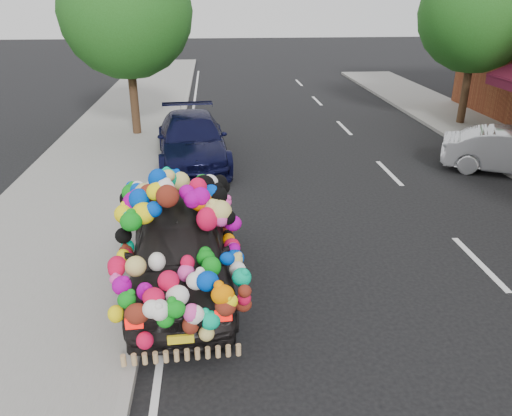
# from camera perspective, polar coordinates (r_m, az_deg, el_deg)

# --- Properties ---
(ground) EXTENTS (100.00, 100.00, 0.00)m
(ground) POSITION_cam_1_polar(r_m,az_deg,el_deg) (8.94, 3.31, -7.29)
(ground) COLOR black
(ground) RESTS_ON ground
(sidewalk) EXTENTS (4.00, 60.00, 0.12)m
(sidewalk) POSITION_cam_1_polar(r_m,az_deg,el_deg) (9.37, -23.96, -7.53)
(sidewalk) COLOR gray
(sidewalk) RESTS_ON ground
(kerb) EXTENTS (0.15, 60.00, 0.13)m
(kerb) POSITION_cam_1_polar(r_m,az_deg,el_deg) (8.91, -11.95, -7.46)
(kerb) COLOR gray
(kerb) RESTS_ON ground
(lane_markings) EXTENTS (6.00, 50.00, 0.01)m
(lane_markings) POSITION_cam_1_polar(r_m,az_deg,el_deg) (10.07, 24.15, -5.73)
(lane_markings) COLOR silver
(lane_markings) RESTS_ON ground
(tree_near_sidewalk) EXTENTS (4.20, 4.20, 6.13)m
(tree_near_sidewalk) POSITION_cam_1_polar(r_m,az_deg,el_deg) (17.31, -14.67, 20.92)
(tree_near_sidewalk) COLOR #332114
(tree_near_sidewalk) RESTS_ON ground
(tree_far_b) EXTENTS (4.00, 4.00, 5.90)m
(tree_far_b) POSITION_cam_1_polar(r_m,az_deg,el_deg) (19.86, 24.02, 19.61)
(tree_far_b) COLOR #332114
(tree_far_b) RESTS_ON ground
(plush_art_car) EXTENTS (2.23, 4.37, 2.04)m
(plush_art_car) POSITION_cam_1_polar(r_m,az_deg,el_deg) (8.14, -8.89, -2.55)
(plush_art_car) COLOR black
(plush_art_car) RESTS_ON ground
(navy_sedan) EXTENTS (2.33, 4.87, 1.37)m
(navy_sedan) POSITION_cam_1_polar(r_m,az_deg,el_deg) (14.54, -7.32, 7.75)
(navy_sedan) COLOR black
(navy_sedan) RESTS_ON ground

